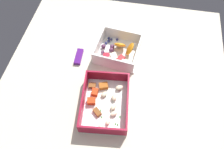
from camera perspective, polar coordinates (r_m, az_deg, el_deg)
The scene contains 4 objects.
table_surface at distance 83.71cm, azimuth 0.66°, elevation -0.44°, with size 80.00×80.00×2.00cm, color beige.
pasta_container at distance 75.71cm, azimuth -1.79°, elevation -6.95°, with size 21.59×16.92×5.14cm.
fruit_bowl at distance 86.91cm, azimuth 1.55°, elevation 5.98°, with size 16.58×17.21×5.82cm.
candy_bar at distance 87.81cm, azimuth -8.28°, elevation 4.45°, with size 7.00×2.40×1.20cm, color #51197A.
Camera 1 is at (-44.51, -6.93, 71.56)cm, focal length 36.61 mm.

